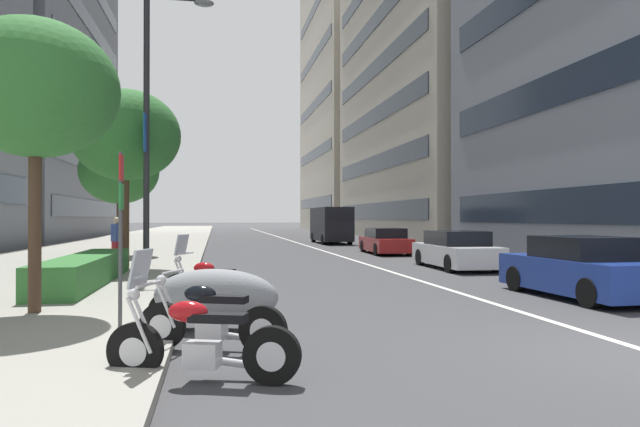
{
  "coord_description": "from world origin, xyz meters",
  "views": [
    {
      "loc": [
        -6.44,
        5.85,
        1.84
      ],
      "look_at": [
        12.84,
        2.29,
        1.98
      ],
      "focal_mm": 31.81,
      "sensor_mm": 36.0,
      "label": 1
    }
  ],
  "objects_px": {
    "motorcycle_by_sign_pole": "(210,321)",
    "motorcycle_under_tarp": "(214,297)",
    "car_far_down_avenue": "(456,251)",
    "delivery_van_ahead": "(331,224)",
    "car_mid_block_traffic": "(582,269)",
    "street_tree_by_lamp_post": "(119,171)",
    "street_tree_near_plaza_corner": "(35,90)",
    "parking_sign_by_curb": "(121,217)",
    "street_tree_mid_sidewalk": "(126,135)",
    "street_lamp_with_banners": "(156,109)",
    "car_following_behind": "(385,241)",
    "pedestrian_on_plaza": "(117,242)",
    "motorcycle_far_end_row": "(199,342)",
    "motorcycle_mid_row": "(210,285)"
  },
  "relations": [
    {
      "from": "street_tree_by_lamp_post",
      "to": "car_far_down_avenue",
      "type": "bearing_deg",
      "value": -119.21
    },
    {
      "from": "motorcycle_by_sign_pole",
      "to": "street_tree_near_plaza_corner",
      "type": "height_order",
      "value": "street_tree_near_plaza_corner"
    },
    {
      "from": "motorcycle_under_tarp",
      "to": "street_lamp_with_banners",
      "type": "bearing_deg",
      "value": -59.88
    },
    {
      "from": "motorcycle_mid_row",
      "to": "street_lamp_with_banners",
      "type": "bearing_deg",
      "value": -48.05
    },
    {
      "from": "motorcycle_mid_row",
      "to": "car_mid_block_traffic",
      "type": "height_order",
      "value": "motorcycle_mid_row"
    },
    {
      "from": "delivery_van_ahead",
      "to": "parking_sign_by_curb",
      "type": "height_order",
      "value": "parking_sign_by_curb"
    },
    {
      "from": "motorcycle_under_tarp",
      "to": "street_lamp_with_banners",
      "type": "relative_size",
      "value": 0.27
    },
    {
      "from": "street_lamp_with_banners",
      "to": "street_tree_mid_sidewalk",
      "type": "relative_size",
      "value": 1.42
    },
    {
      "from": "motorcycle_far_end_row",
      "to": "car_mid_block_traffic",
      "type": "xyz_separation_m",
      "value": [
        5.17,
        -8.43,
        0.21
      ]
    },
    {
      "from": "delivery_van_ahead",
      "to": "parking_sign_by_curb",
      "type": "xyz_separation_m",
      "value": [
        -30.19,
        9.53,
        0.49
      ]
    },
    {
      "from": "street_tree_mid_sidewalk",
      "to": "street_tree_near_plaza_corner",
      "type": "bearing_deg",
      "value": 178.33
    },
    {
      "from": "car_following_behind",
      "to": "street_tree_near_plaza_corner",
      "type": "distance_m",
      "value": 20.76
    },
    {
      "from": "delivery_van_ahead",
      "to": "street_lamp_with_banners",
      "type": "height_order",
      "value": "street_lamp_with_banners"
    },
    {
      "from": "car_mid_block_traffic",
      "to": "car_following_behind",
      "type": "relative_size",
      "value": 0.88
    },
    {
      "from": "street_tree_by_lamp_post",
      "to": "pedestrian_on_plaza",
      "type": "bearing_deg",
      "value": -171.61
    },
    {
      "from": "motorcycle_by_sign_pole",
      "to": "street_tree_by_lamp_post",
      "type": "height_order",
      "value": "street_tree_by_lamp_post"
    },
    {
      "from": "parking_sign_by_curb",
      "to": "street_tree_near_plaza_corner",
      "type": "bearing_deg",
      "value": 46.94
    },
    {
      "from": "car_far_down_avenue",
      "to": "delivery_van_ahead",
      "type": "distance_m",
      "value": 20.26
    },
    {
      "from": "car_far_down_avenue",
      "to": "delivery_van_ahead",
      "type": "bearing_deg",
      "value": 3.32
    },
    {
      "from": "car_following_behind",
      "to": "street_tree_near_plaza_corner",
      "type": "xyz_separation_m",
      "value": [
        -16.83,
        11.65,
        3.51
      ]
    },
    {
      "from": "motorcycle_far_end_row",
      "to": "street_lamp_with_banners",
      "type": "height_order",
      "value": "street_lamp_with_banners"
    },
    {
      "from": "street_lamp_with_banners",
      "to": "street_tree_by_lamp_post",
      "type": "relative_size",
      "value": 1.61
    },
    {
      "from": "motorcycle_by_sign_pole",
      "to": "pedestrian_on_plaza",
      "type": "bearing_deg",
      "value": -53.09
    },
    {
      "from": "motorcycle_under_tarp",
      "to": "motorcycle_far_end_row",
      "type": "bearing_deg",
      "value": 104.89
    },
    {
      "from": "street_tree_by_lamp_post",
      "to": "street_tree_near_plaza_corner",
      "type": "bearing_deg",
      "value": -176.17
    },
    {
      "from": "delivery_van_ahead",
      "to": "street_tree_by_lamp_post",
      "type": "xyz_separation_m",
      "value": [
        -13.12,
        12.28,
        2.54
      ]
    },
    {
      "from": "pedestrian_on_plaza",
      "to": "motorcycle_mid_row",
      "type": "bearing_deg",
      "value": 75.78
    },
    {
      "from": "motorcycle_by_sign_pole",
      "to": "car_following_behind",
      "type": "height_order",
      "value": "car_following_behind"
    },
    {
      "from": "car_far_down_avenue",
      "to": "motorcycle_far_end_row",
      "type": "bearing_deg",
      "value": 147.55
    },
    {
      "from": "street_tree_near_plaza_corner",
      "to": "street_tree_by_lamp_post",
      "type": "bearing_deg",
      "value": 3.83
    },
    {
      "from": "parking_sign_by_curb",
      "to": "street_tree_mid_sidewalk",
      "type": "height_order",
      "value": "street_tree_mid_sidewalk"
    },
    {
      "from": "car_mid_block_traffic",
      "to": "street_tree_near_plaza_corner",
      "type": "bearing_deg",
      "value": 92.56
    },
    {
      "from": "delivery_van_ahead",
      "to": "street_tree_by_lamp_post",
      "type": "distance_m",
      "value": 18.15
    },
    {
      "from": "pedestrian_on_plaza",
      "to": "parking_sign_by_curb",
      "type": "bearing_deg",
      "value": 64.57
    },
    {
      "from": "delivery_van_ahead",
      "to": "pedestrian_on_plaza",
      "type": "relative_size",
      "value": 3.47
    },
    {
      "from": "street_lamp_with_banners",
      "to": "pedestrian_on_plaza",
      "type": "height_order",
      "value": "street_lamp_with_banners"
    },
    {
      "from": "parking_sign_by_curb",
      "to": "street_tree_by_lamp_post",
      "type": "bearing_deg",
      "value": 9.16
    },
    {
      "from": "motorcycle_by_sign_pole",
      "to": "pedestrian_on_plaza",
      "type": "distance_m",
      "value": 12.95
    },
    {
      "from": "motorcycle_under_tarp",
      "to": "street_lamp_with_banners",
      "type": "xyz_separation_m",
      "value": [
        8.14,
        1.74,
        4.55
      ]
    },
    {
      "from": "parking_sign_by_curb",
      "to": "street_tree_by_lamp_post",
      "type": "relative_size",
      "value": 0.52
    },
    {
      "from": "motorcycle_by_sign_pole",
      "to": "motorcycle_under_tarp",
      "type": "xyz_separation_m",
      "value": [
        1.52,
        -0.05,
        0.12
      ]
    },
    {
      "from": "street_tree_by_lamp_post",
      "to": "pedestrian_on_plaza",
      "type": "relative_size",
      "value": 3.07
    },
    {
      "from": "street_tree_by_lamp_post",
      "to": "motorcycle_far_end_row",
      "type": "bearing_deg",
      "value": -168.52
    },
    {
      "from": "parking_sign_by_curb",
      "to": "motorcycle_under_tarp",
      "type": "bearing_deg",
      "value": -83.36
    },
    {
      "from": "motorcycle_under_tarp",
      "to": "car_far_down_avenue",
      "type": "bearing_deg",
      "value": -113.15
    },
    {
      "from": "car_far_down_avenue",
      "to": "parking_sign_by_curb",
      "type": "xyz_separation_m",
      "value": [
        -9.95,
        9.99,
        1.21
      ]
    },
    {
      "from": "motorcycle_far_end_row",
      "to": "street_tree_mid_sidewalk",
      "type": "height_order",
      "value": "street_tree_mid_sidewalk"
    },
    {
      "from": "parking_sign_by_curb",
      "to": "car_far_down_avenue",
      "type": "bearing_deg",
      "value": -45.13
    },
    {
      "from": "motorcycle_by_sign_pole",
      "to": "car_far_down_avenue",
      "type": "bearing_deg",
      "value": -105.01
    },
    {
      "from": "car_mid_block_traffic",
      "to": "street_tree_by_lamp_post",
      "type": "relative_size",
      "value": 0.8
    }
  ]
}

